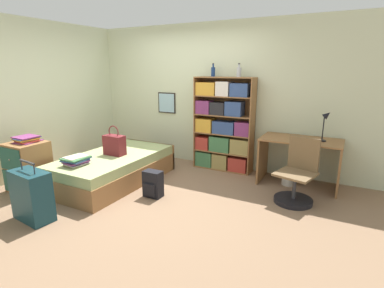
% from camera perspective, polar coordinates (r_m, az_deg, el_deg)
% --- Properties ---
extents(ground_plane, '(14.00, 14.00, 0.00)m').
position_cam_1_polar(ground_plane, '(4.73, -8.84, -8.36)').
color(ground_plane, '#84664C').
extents(wall_back, '(10.00, 0.09, 2.60)m').
position_cam_1_polar(wall_back, '(5.78, 0.51, 9.27)').
color(wall_back, beige).
rests_on(wall_back, ground_plane).
extents(wall_left, '(0.06, 10.00, 2.60)m').
position_cam_1_polar(wall_left, '(5.91, -26.09, 7.95)').
color(wall_left, beige).
rests_on(wall_left, ground_plane).
extents(bed, '(1.09, 1.99, 0.46)m').
position_cam_1_polar(bed, '(5.04, -14.53, -4.45)').
color(bed, olive).
rests_on(bed, ground_plane).
extents(handbag, '(0.34, 0.18, 0.48)m').
position_cam_1_polar(handbag, '(4.92, -14.56, -0.13)').
color(handbag, maroon).
rests_on(handbag, bed).
extents(book_stack_on_bed, '(0.33, 0.38, 0.13)m').
position_cam_1_polar(book_stack_on_bed, '(4.60, -21.23, -2.91)').
color(book_stack_on_bed, '#99894C').
rests_on(book_stack_on_bed, bed).
extents(suitcase, '(0.55, 0.33, 0.75)m').
position_cam_1_polar(suitcase, '(4.15, -28.20, -8.69)').
color(suitcase, '#143842').
rests_on(suitcase, ground_plane).
extents(dresser, '(0.51, 0.52, 0.74)m').
position_cam_1_polar(dresser, '(5.16, -28.76, -3.75)').
color(dresser, olive).
rests_on(dresser, ground_plane).
extents(magazine_pile_on_dresser, '(0.33, 0.38, 0.09)m').
position_cam_1_polar(magazine_pile_on_dresser, '(5.07, -28.97, 0.80)').
color(magazine_pile_on_dresser, '#7A336B').
rests_on(magazine_pile_on_dresser, dresser).
extents(bookcase, '(1.06, 0.31, 1.66)m').
position_cam_1_polar(bookcase, '(5.38, 5.85, 3.15)').
color(bookcase, olive).
rests_on(bookcase, ground_plane).
extents(bottle_green, '(0.07, 0.07, 0.23)m').
position_cam_1_polar(bottle_green, '(5.40, 4.04, 13.62)').
color(bottle_green, navy).
rests_on(bottle_green, bookcase).
extents(bottle_brown, '(0.08, 0.08, 0.22)m').
position_cam_1_polar(bottle_brown, '(5.21, 8.93, 13.44)').
color(bottle_brown, '#B7BCC1').
rests_on(bottle_brown, bookcase).
extents(desk, '(1.19, 0.65, 0.75)m').
position_cam_1_polar(desk, '(4.94, 19.87, -1.69)').
color(desk, olive).
rests_on(desk, ground_plane).
extents(desk_lamp, '(0.16, 0.11, 0.47)m').
position_cam_1_polar(desk_lamp, '(4.81, 24.17, 4.17)').
color(desk_lamp, black).
rests_on(desk_lamp, desk).
extents(desk_chair, '(0.58, 0.58, 0.89)m').
position_cam_1_polar(desk_chair, '(4.39, 19.22, -7.01)').
color(desk_chair, black).
rests_on(desk_chair, ground_plane).
extents(backpack, '(0.27, 0.19, 0.39)m').
position_cam_1_polar(backpack, '(4.36, -7.47, -7.59)').
color(backpack, black).
rests_on(backpack, ground_plane).
extents(waste_bin, '(0.21, 0.21, 0.23)m').
position_cam_1_polar(waste_bin, '(5.02, 17.92, -6.12)').
color(waste_bin, '#B7B2A8').
rests_on(waste_bin, ground_plane).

